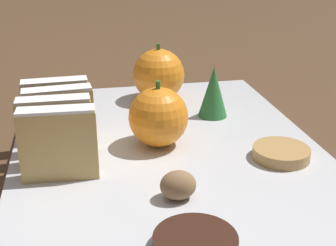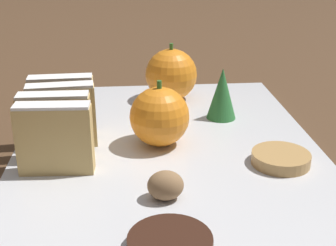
{
  "view_description": "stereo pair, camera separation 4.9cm",
  "coord_description": "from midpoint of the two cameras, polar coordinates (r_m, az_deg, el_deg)",
  "views": [
    {
      "loc": [
        -0.09,
        -0.45,
        0.23
      ],
      "look_at": [
        0.0,
        0.0,
        0.04
      ],
      "focal_mm": 50.0,
      "sensor_mm": 36.0,
      "label": 1
    },
    {
      "loc": [
        -0.04,
        -0.45,
        0.23
      ],
      "look_at": [
        0.0,
        0.0,
        0.04
      ],
      "focal_mm": 50.0,
      "sensor_mm": 36.0,
      "label": 2
    }
  ],
  "objects": [
    {
      "name": "ground_plane",
      "position": [
        0.51,
        2.77,
        -4.41
      ],
      "size": [
        6.0,
        6.0,
        0.0
      ],
      "primitive_type": "plane",
      "color": "#513823"
    },
    {
      "name": "serving_platter",
      "position": [
        0.51,
        2.78,
        -3.81
      ],
      "size": [
        0.33,
        0.45,
        0.01
      ],
      "color": "silver",
      "rests_on": "ground_plane"
    },
    {
      "name": "stollen_slice_front",
      "position": [
        0.45,
        -10.63,
        -1.97
      ],
      "size": [
        0.07,
        0.02,
        0.07
      ],
      "color": "tan",
      "rests_on": "serving_platter"
    },
    {
      "name": "stollen_slice_second",
      "position": [
        0.48,
        -10.73,
        -0.51
      ],
      "size": [
        0.07,
        0.02,
        0.07
      ],
      "color": "tan",
      "rests_on": "serving_platter"
    },
    {
      "name": "stollen_slice_third",
      "position": [
        0.51,
        -10.1,
        0.82
      ],
      "size": [
        0.07,
        0.03,
        0.07
      ],
      "color": "tan",
      "rests_on": "serving_platter"
    },
    {
      "name": "stollen_slice_fourth",
      "position": [
        0.53,
        -10.2,
        1.99
      ],
      "size": [
        0.07,
        0.02,
        0.07
      ],
      "color": "tan",
      "rests_on": "serving_platter"
    },
    {
      "name": "orange_near",
      "position": [
        0.5,
        1.76,
        0.73
      ],
      "size": [
        0.06,
        0.06,
        0.07
      ],
      "color": "orange",
      "rests_on": "serving_platter"
    },
    {
      "name": "orange_far",
      "position": [
        0.64,
        2.61,
        5.87
      ],
      "size": [
        0.07,
        0.07,
        0.08
      ],
      "color": "orange",
      "rests_on": "serving_platter"
    },
    {
      "name": "walnut",
      "position": [
        0.41,
        3.17,
        -7.69
      ],
      "size": [
        0.03,
        0.03,
        0.03
      ],
      "color": "#8E6B47",
      "rests_on": "serving_platter"
    },
    {
      "name": "chocolate_cookie",
      "position": [
        0.35,
        4.36,
        -14.6
      ],
      "size": [
        0.06,
        0.06,
        0.01
      ],
      "color": "#381E14",
      "rests_on": "serving_platter"
    },
    {
      "name": "gingerbread_cookie",
      "position": [
        0.49,
        16.42,
        -4.24
      ],
      "size": [
        0.06,
        0.06,
        0.01
      ],
      "color": "tan",
      "rests_on": "serving_platter"
    },
    {
      "name": "evergreen_sprig",
      "position": [
        0.58,
        9.02,
        3.54
      ],
      "size": [
        0.04,
        0.04,
        0.06
      ],
      "color": "#2D7538",
      "rests_on": "serving_platter"
    }
  ]
}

